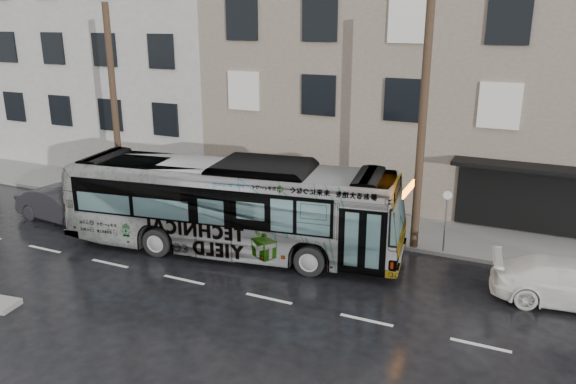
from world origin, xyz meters
name	(u,v)px	position (x,y,z in m)	size (l,w,h in m)	color
ground	(222,253)	(0.00, 0.00, 0.00)	(120.00, 120.00, 0.00)	black
sidewalk	(278,212)	(0.00, 4.90, 0.07)	(90.00, 3.60, 0.15)	gray
building_taupe	(432,79)	(5.00, 12.70, 5.50)	(20.00, 12.00, 11.00)	gray
building_grey	(98,25)	(-18.00, 14.20, 8.00)	(26.00, 15.00, 16.00)	#BAB7B0
utility_pole_front	(422,130)	(6.50, 3.30, 4.65)	(0.30, 0.30, 9.00)	#443222
utility_pole_rear	(114,106)	(-7.50, 3.30, 4.65)	(0.30, 0.30, 9.00)	#443222
sign_post	(446,221)	(7.60, 3.30, 1.35)	(0.06, 0.06, 2.40)	slate
bus	(231,206)	(0.22, 0.41, 1.78)	(2.98, 12.74, 3.55)	#B2B2B2
white_sedan	(572,283)	(11.83, 1.11, 0.69)	(1.94, 4.78, 1.39)	white
dark_sedan	(63,205)	(-8.08, 0.19, 0.74)	(1.56, 4.47, 1.47)	black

